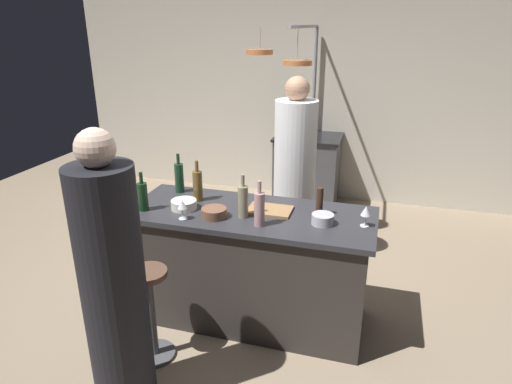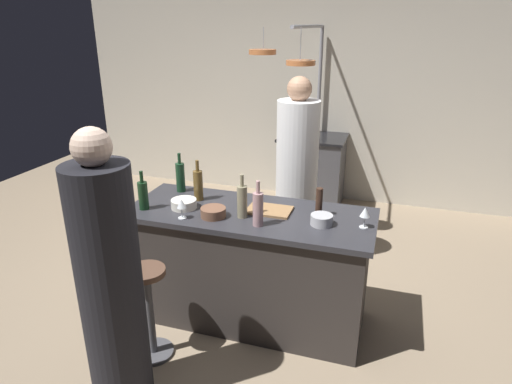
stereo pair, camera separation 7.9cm
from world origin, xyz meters
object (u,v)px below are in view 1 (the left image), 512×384
at_px(cutting_board, 270,210).
at_px(mixing_bowl_steel, 323,219).
at_px(stove_range, 307,170).
at_px(chef, 294,183).
at_px(wine_bottle_red, 143,196).
at_px(wine_bottle_green, 179,177).
at_px(wine_glass_by_chef, 366,212).
at_px(bar_stool_left, 151,310).
at_px(wine_bottle_amber, 198,185).
at_px(pepper_mill, 320,202).
at_px(wine_bottle_white, 243,201).
at_px(wine_glass_near_right_guest, 182,205).
at_px(guest_left, 114,289).
at_px(wine_bottle_rose, 259,208).
at_px(mixing_bowl_wooden, 214,213).
at_px(mixing_bowl_ceramic, 184,204).

relative_size(cutting_board, mixing_bowl_steel, 2.11).
bearing_deg(mixing_bowl_steel, stove_range, 102.00).
bearing_deg(chef, wine_bottle_red, -128.81).
relative_size(wine_bottle_green, wine_glass_by_chef, 2.19).
bearing_deg(stove_range, wine_glass_by_chef, -71.79).
distance_m(bar_stool_left, wine_bottle_amber, 0.97).
bearing_deg(wine_bottle_red, chef, 51.19).
distance_m(bar_stool_left, pepper_mill, 1.37).
xyz_separation_m(bar_stool_left, wine_bottle_white, (0.49, 0.52, 0.65)).
relative_size(bar_stool_left, wine_glass_near_right_guest, 4.66).
bearing_deg(wine_bottle_white, wine_glass_by_chef, 5.81).
height_order(guest_left, mixing_bowl_steel, guest_left).
height_order(stove_range, wine_glass_near_right_guest, wine_glass_near_right_guest).
xyz_separation_m(chef, bar_stool_left, (-0.65, -1.55, -0.45)).
height_order(guest_left, wine_glass_by_chef, guest_left).
distance_m(cutting_board, wine_bottle_white, 0.25).
bearing_deg(wine_bottle_rose, chef, 89.44).
xyz_separation_m(wine_bottle_red, mixing_bowl_wooden, (0.54, 0.02, -0.08)).
relative_size(wine_bottle_green, wine_glass_near_right_guest, 2.19).
xyz_separation_m(guest_left, wine_bottle_red, (-0.27, 0.82, 0.22)).
bearing_deg(cutting_board, wine_bottle_red, -165.12).
bearing_deg(wine_glass_near_right_guest, bar_stool_left, -104.76).
bearing_deg(wine_bottle_white, wine_bottle_rose, -33.56).
distance_m(pepper_mill, mixing_bowl_steel, 0.16).
xyz_separation_m(stove_range, wine_glass_by_chef, (0.81, -2.47, 0.56)).
xyz_separation_m(pepper_mill, mixing_bowl_wooden, (-0.71, -0.24, -0.07)).
bearing_deg(wine_glass_near_right_guest, stove_range, 81.27).
xyz_separation_m(chef, wine_glass_by_chef, (0.67, -0.95, 0.18)).
relative_size(bar_stool_left, wine_bottle_amber, 2.13).
distance_m(pepper_mill, wine_bottle_red, 1.27).
distance_m(guest_left, cutting_board, 1.24).
bearing_deg(wine_glass_by_chef, bar_stool_left, -155.46).
relative_size(chef, wine_bottle_amber, 5.56).
xyz_separation_m(wine_bottle_green, mixing_bowl_ceramic, (0.18, -0.31, -0.09)).
bearing_deg(wine_bottle_green, guest_left, -81.98).
height_order(chef, wine_glass_by_chef, chef).
xyz_separation_m(wine_glass_by_chef, mixing_bowl_ceramic, (-1.30, -0.06, -0.07)).
xyz_separation_m(pepper_mill, mixing_bowl_steel, (0.05, -0.14, -0.07)).
bearing_deg(pepper_mill, wine_bottle_amber, 178.46).
xyz_separation_m(pepper_mill, mixing_bowl_ceramic, (-0.97, -0.16, -0.07)).
relative_size(bar_stool_left, wine_bottle_red, 2.33).
bearing_deg(wine_bottle_white, mixing_bowl_wooden, -163.61).
distance_m(guest_left, wine_glass_by_chef, 1.65).
xyz_separation_m(stove_range, wine_bottle_amber, (-0.45, -2.35, 0.58)).
distance_m(chef, bar_stool_left, 1.74).
bearing_deg(mixing_bowl_steel, wine_bottle_green, 166.31).
distance_m(bar_stool_left, mixing_bowl_ceramic, 0.78).
distance_m(cutting_board, wine_bottle_red, 0.93).
height_order(wine_bottle_green, wine_glass_near_right_guest, wine_bottle_green).
distance_m(stove_range, chef, 1.57).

